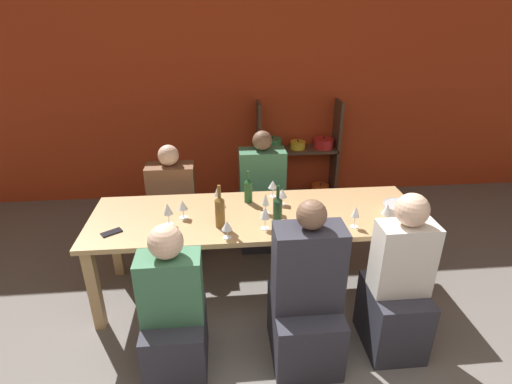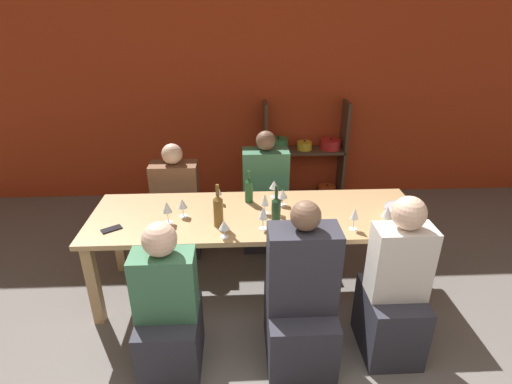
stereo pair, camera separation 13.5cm
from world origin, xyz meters
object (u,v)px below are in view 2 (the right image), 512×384
Objects in this scene: wine_glass_red_e at (167,208)px; person_far_a at (265,203)px; shelf_unit at (303,163)px; cell_phone at (111,229)px; wine_glass_red_d at (274,185)px; mixing_bowl at (400,212)px; person_near_b at (169,317)px; wine_bottle_amber at (218,210)px; wine_glass_red_b at (224,225)px; person_near_a at (394,298)px; wine_glass_empty_a at (218,191)px; wine_glass_red_c at (263,214)px; wine_glass_red_a at (355,214)px; wine_bottle_green at (249,190)px; person_far_b at (177,211)px; dining_table at (257,223)px; wine_glass_white_b at (283,194)px; wine_glass_white_c at (265,200)px; person_near_c at (300,306)px; wine_glass_empty_b at (277,204)px; wine_glass_white_a at (387,212)px; wine_bottle_dark at (276,210)px; wine_glass_white_d at (182,204)px.

wine_glass_red_e is 0.15× the size of person_far_a.
cell_phone is at bearing -130.97° from shelf_unit.
wine_glass_red_d reaches higher than cell_phone.
mixing_bowl is 1.94m from person_near_b.
cell_phone is at bearing -178.25° from wine_bottle_amber.
wine_glass_red_b is at bearing -170.37° from mixing_bowl.
person_near_a is 1.74m from person_far_a.
wine_glass_red_c is at bearing -52.64° from wine_glass_empty_a.
wine_bottle_amber is at bearing -87.63° from wine_glass_empty_a.
wine_glass_empty_a is 1.16m from wine_glass_red_a.
cell_phone is (-1.84, 0.08, -0.12)m from wine_glass_red_a.
shelf_unit is 8.11× the size of wine_glass_red_d.
wine_glass_red_a is (1.04, -0.50, 0.02)m from wine_glass_empty_a.
wine_glass_red_e is at bearing 96.05° from person_near_b.
person_far_a reaches higher than wine_bottle_green.
person_far_b is at bearing 115.06° from wine_glass_red_b.
dining_table is 0.43m from wine_glass_empty_a.
wine_glass_white_c reaches higher than wine_glass_white_b.
mixing_bowl is 1.15m from person_near_c.
wine_bottle_amber reaches higher than wine_glass_empty_b.
cell_phone is at bearing 165.64° from person_near_a.
person_near_b reaches higher than dining_table.
wine_glass_white_a is at bearing -81.78° from shelf_unit.
person_near_c reaches higher than wine_glass_red_c.
wine_glass_white_a is 0.14× the size of person_near_a.
wine_glass_red_d is 0.68m from person_far_a.
shelf_unit is at bearing 71.78° from wine_glass_red_d.
person_far_b reaches higher than wine_bottle_amber.
wine_glass_white_c is at bearing -108.27° from wine_glass_red_d.
dining_table is at bearing -146.72° from wine_glass_white_b.
dining_table is 0.30m from wine_bottle_green.
wine_glass_red_a is (0.72, -0.28, 0.21)m from dining_table.
person_far_b reaches higher than dining_table.
wine_glass_white_c is at bearing 173.73° from mixing_bowl.
person_near_a is at bearing -38.28° from dining_table.
wine_glass_red_c is (-1.10, -0.13, 0.08)m from mixing_bowl.
wine_bottle_dark is 0.75m from wine_glass_white_d.
shelf_unit is 2.75m from cell_phone.
wine_glass_empty_a is at bearing 73.12° from person_near_b.
wine_glass_empty_a is at bearing 142.57° from person_near_a.
wine_glass_red_a is 0.14× the size of person_near_c.
wine_glass_white_a is at bearing -19.72° from wine_glass_empty_a.
wine_glass_white_d reaches higher than wine_glass_white_b.
shelf_unit reaches higher than mixing_bowl.
wine_glass_empty_a is (-0.26, -0.00, -0.01)m from wine_bottle_green.
wine_glass_red_e is (-0.84, 0.06, 0.01)m from wine_bottle_dark.
wine_glass_empty_a is 1.61m from person_near_a.
cell_phone is at bearing -167.52° from wine_glass_red_e.
person_far_a is (-1.01, 0.94, -0.37)m from mixing_bowl.
wine_glass_white_d is 0.94× the size of cell_phone.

